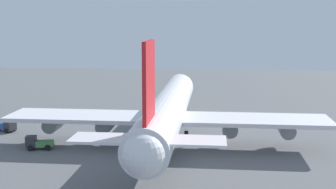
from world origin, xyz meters
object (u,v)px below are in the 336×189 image
(cargo_airplane, at_px, (168,110))
(safety_cone_nose, at_px, (164,110))
(pushback_tractor, at_px, (38,143))
(catering_truck, at_px, (5,126))

(cargo_airplane, xyz_separation_m, safety_cone_nose, (28.49, 3.94, -5.52))
(cargo_airplane, relative_size, pushback_tractor, 12.83)
(catering_truck, xyz_separation_m, safety_cone_nose, (23.56, -29.51, -0.76))
(cargo_airplane, relative_size, catering_truck, 11.23)
(cargo_airplane, bearing_deg, catering_truck, 81.62)
(catering_truck, bearing_deg, pushback_tractor, -136.19)
(cargo_airplane, distance_m, pushback_tractor, 23.50)
(catering_truck, distance_m, safety_cone_nose, 37.77)
(pushback_tractor, bearing_deg, catering_truck, 43.81)
(catering_truck, height_order, pushback_tractor, pushback_tractor)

